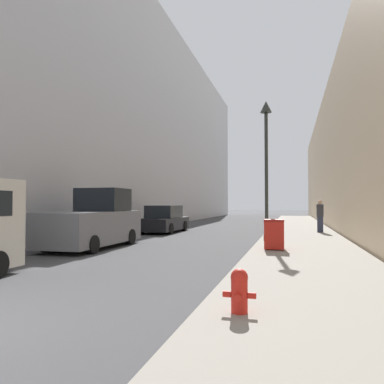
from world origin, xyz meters
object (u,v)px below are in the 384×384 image
(parked_sedan_near, at_px, (164,220))
(pedestrian_on_sidewalk, at_px, (320,216))
(fire_hydrant, at_px, (239,290))
(lamppost, at_px, (266,148))
(trash_bin, at_px, (274,234))
(pickup_truck, at_px, (94,223))

(parked_sedan_near, bearing_deg, pedestrian_on_sidewalk, 1.11)
(fire_hydrant, relative_size, lamppost, 0.11)
(pedestrian_on_sidewalk, bearing_deg, trash_bin, -103.80)
(lamppost, relative_size, parked_sedan_near, 1.26)
(pedestrian_on_sidewalk, bearing_deg, fire_hydrant, -97.85)
(pickup_truck, bearing_deg, parked_sedan_near, 89.61)
(trash_bin, distance_m, parked_sedan_near, 10.86)
(lamppost, distance_m, pickup_truck, 7.82)
(parked_sedan_near, bearing_deg, pickup_truck, -90.39)
(trash_bin, relative_size, pickup_truck, 0.20)
(lamppost, xyz_separation_m, pedestrian_on_sidewalk, (2.55, 5.49, -3.08))
(lamppost, height_order, pickup_truck, lamppost)
(trash_bin, relative_size, lamppost, 0.17)
(trash_bin, height_order, pedestrian_on_sidewalk, pedestrian_on_sidewalk)
(trash_bin, height_order, pickup_truck, pickup_truck)
(trash_bin, height_order, parked_sedan_near, parked_sedan_near)
(lamppost, height_order, parked_sedan_near, lamppost)
(trash_bin, relative_size, pedestrian_on_sidewalk, 0.58)
(fire_hydrant, relative_size, pickup_truck, 0.12)
(trash_bin, bearing_deg, parked_sedan_near, 129.62)
(pickup_truck, relative_size, pedestrian_on_sidewalk, 2.85)
(pedestrian_on_sidewalk, bearing_deg, pickup_truck, -137.14)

